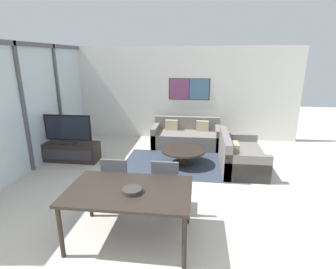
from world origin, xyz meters
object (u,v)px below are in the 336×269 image
dining_chair_centre (166,184)px  dining_table (129,194)px  television (68,129)px  coffee_table (183,153)px  dining_chair_left (117,181)px  sofa_side (238,157)px  fruit_bowl (132,190)px  tv_console (70,152)px  sofa_main (186,137)px

dining_chair_centre → dining_table: bearing=-119.3°
television → coffee_table: 2.85m
dining_table → dining_chair_left: size_ratio=1.78×
sofa_side → fruit_bowl: bearing=147.8°
dining_table → dining_chair_centre: size_ratio=1.78×
tv_console → fruit_bowl: 3.65m
dining_chair_left → sofa_main: bearing=74.4°
sofa_main → dining_chair_left: 3.61m
television → dining_chair_left: television is taller
dining_table → dining_chair_centre: 0.85m
coffee_table → dining_chair_left: (-0.97, -2.05, 0.22)m
sofa_main → dining_table: sofa_main is taller
sofa_side → fruit_bowl: 3.37m
sofa_main → sofa_side: 1.93m
dining_chair_centre → sofa_side: bearing=54.7°
dining_chair_centre → fruit_bowl: (-0.34, -0.80, 0.29)m
sofa_main → dining_chair_centre: bearing=-92.6°
tv_console → sofa_main: (2.80, 1.49, 0.04)m
tv_console → sofa_main: size_ratio=0.73×
dining_chair_left → fruit_bowl: bearing=-59.5°
dining_chair_centre → dining_chair_left: bearing=-179.7°
sofa_side → coffee_table: (-1.27, 0.03, 0.02)m
dining_table → fruit_bowl: bearing=-51.0°
sofa_side → television: bearing=90.6°
sofa_main → dining_chair_left: bearing=-105.6°
television → sofa_main: size_ratio=0.61×
sofa_side → fruit_bowl: fruit_bowl is taller
tv_console → sofa_side: sofa_side is taller
sofa_side → dining_table: 3.32m
dining_chair_centre → tv_console: bearing=143.3°
sofa_side → dining_chair_left: bearing=132.0°
dining_table → dining_chair_left: dining_chair_left is taller
television → sofa_side: size_ratio=0.71×
tv_console → dining_chair_left: dining_chair_left is taller
dining_table → sofa_side: bearing=56.2°
television → coffee_table: bearing=1.5°
dining_table → fruit_bowl: (0.06, -0.08, 0.11)m
coffee_table → dining_table: size_ratio=0.62×
tv_console → dining_chair_centre: bearing=-36.7°
sofa_side → fruit_bowl: (-1.77, -2.82, 0.54)m
sofa_side → dining_table: (-1.83, -2.74, 0.44)m
tv_console → dining_chair_centre: 3.31m
dining_chair_centre → television: bearing=143.3°
dining_table → dining_chair_centre: dining_chair_centre is taller
sofa_main → fruit_bowl: (-0.50, -4.27, 0.54)m
coffee_table → tv_console: bearing=-178.5°
television → fruit_bowl: (2.30, -2.78, -0.00)m
dining_chair_left → fruit_bowl: dining_chair_left is taller
tv_console → fruit_bowl: fruit_bowl is taller
coffee_table → dining_table: bearing=-101.4°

